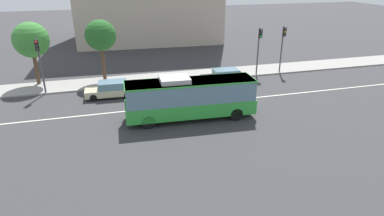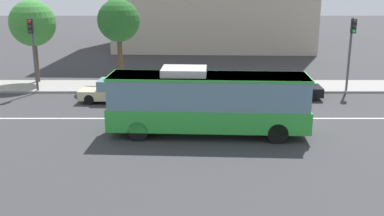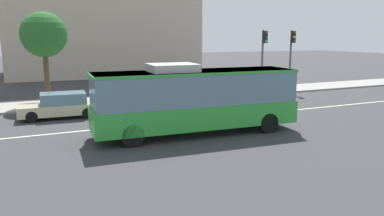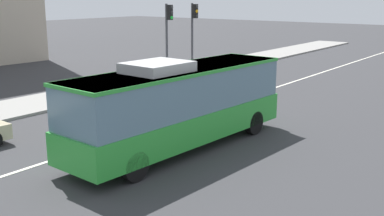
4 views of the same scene
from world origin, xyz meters
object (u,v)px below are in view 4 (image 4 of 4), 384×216
(sedan_black, at_px, (140,86))
(traffic_light_near_corner, at_px, (168,29))
(transit_bus, at_px, (180,102))
(traffic_light_far_corner, at_px, (194,27))

(sedan_black, bearing_deg, traffic_light_near_corner, -157.84)
(transit_bus, relative_size, traffic_light_far_corner, 1.95)
(sedan_black, relative_size, traffic_light_far_corner, 0.88)
(traffic_light_near_corner, height_order, traffic_light_far_corner, same)
(transit_bus, height_order, traffic_light_near_corner, traffic_light_near_corner)
(sedan_black, distance_m, traffic_light_far_corner, 8.14)
(transit_bus, relative_size, traffic_light_near_corner, 1.95)
(sedan_black, distance_m, traffic_light_near_corner, 5.56)
(transit_bus, bearing_deg, sedan_black, 55.96)
(transit_bus, bearing_deg, traffic_light_far_corner, 38.40)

